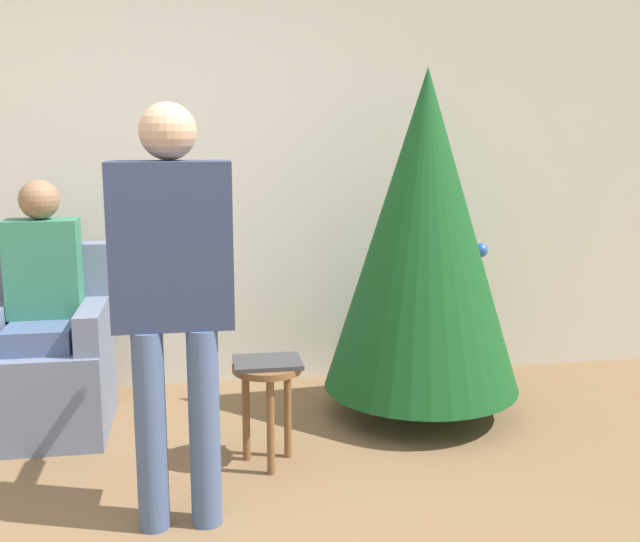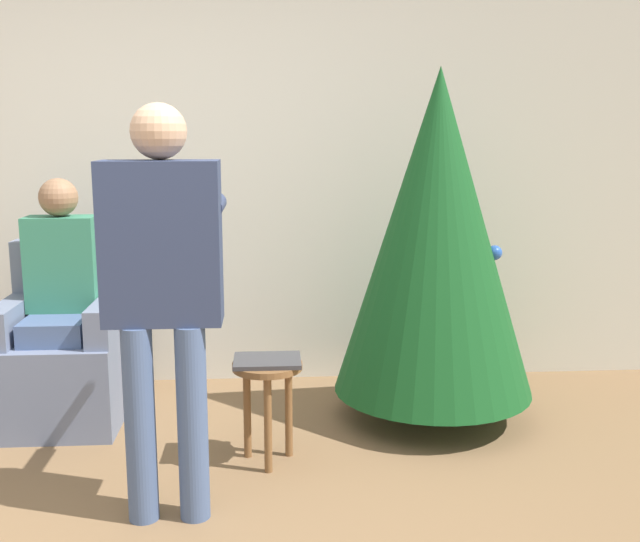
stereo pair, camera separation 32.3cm
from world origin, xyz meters
name	(u,v)px [view 1 (the left image)]	position (x,y,z in m)	size (l,w,h in m)	color
wall_back	(159,162)	(0.00, 2.23, 1.35)	(8.00, 0.06, 2.70)	beige
christmas_tree	(424,232)	(1.38, 1.48, 1.00)	(1.05, 1.05, 1.85)	brown
armchair	(48,365)	(-0.57, 1.60, 0.34)	(0.61, 0.66, 0.94)	slate
person_seated	(42,295)	(-0.57, 1.57, 0.71)	(0.36, 0.46, 1.29)	#475B84
person_standing	(173,278)	(0.11, 0.55, 0.98)	(0.46, 0.57, 1.63)	#475B84
side_stool	(268,386)	(0.50, 0.99, 0.38)	(0.32, 0.32, 0.48)	brown
laptop	(267,362)	(0.50, 0.99, 0.49)	(0.31, 0.24, 0.02)	#38383D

